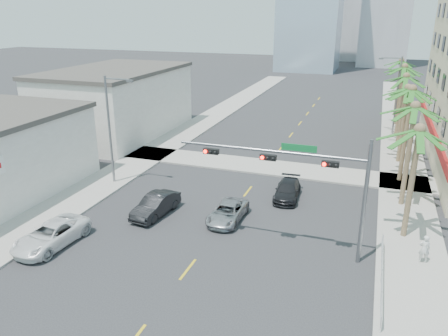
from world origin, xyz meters
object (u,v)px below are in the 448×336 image
at_px(car_parked_far, 51,235).
at_px(car_lane_right, 287,190).
at_px(traffic_signal_mast, 308,174).
at_px(car_lane_center, 228,212).
at_px(pedestrian, 424,249).
at_px(car_lane_left, 156,205).

distance_m(car_parked_far, car_lane_right, 17.24).
relative_size(traffic_signal_mast, car_lane_center, 2.53).
height_order(traffic_signal_mast, pedestrian, traffic_signal_mast).
xyz_separation_m(car_lane_center, pedestrian, (12.39, -1.60, 0.39)).
relative_size(traffic_signal_mast, car_lane_left, 2.49).
height_order(car_lane_left, car_lane_right, car_lane_left).
bearing_deg(car_lane_left, car_parked_far, -117.52).
distance_m(car_lane_left, car_lane_center, 5.20).
relative_size(car_parked_far, car_lane_right, 1.18).
distance_m(traffic_signal_mast, car_lane_left, 11.75).
distance_m(car_lane_center, pedestrian, 12.50).
distance_m(traffic_signal_mast, car_lane_center, 7.66).
distance_m(traffic_signal_mast, car_lane_right, 9.32).
height_order(traffic_signal_mast, car_lane_center, traffic_signal_mast).
bearing_deg(car_lane_center, traffic_signal_mast, -23.95).
xyz_separation_m(traffic_signal_mast, car_parked_far, (-14.85, -4.26, -4.34)).
bearing_deg(pedestrian, car_lane_right, -45.19).
xyz_separation_m(car_parked_far, car_lane_right, (12.32, 12.06, -0.08)).
bearing_deg(traffic_signal_mast, car_parked_far, -164.00).
bearing_deg(car_lane_left, traffic_signal_mast, -2.89).
xyz_separation_m(traffic_signal_mast, car_lane_center, (-5.65, 2.62, -4.45)).
xyz_separation_m(car_parked_far, car_lane_center, (9.20, 6.87, -0.11)).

